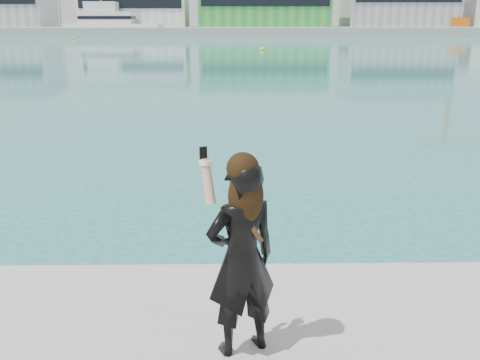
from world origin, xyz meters
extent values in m
cube|color=#9E9E99|center=(0.00, 130.00, 1.00)|extent=(320.00, 40.00, 2.00)
cube|color=silver|center=(-22.00, 128.00, 6.50)|extent=(24.00, 15.00, 9.00)
cube|color=black|center=(-22.00, 120.40, 6.95)|extent=(22.80, 0.20, 1.98)
cube|color=green|center=(8.00, 128.00, 7.00)|extent=(30.00, 16.00, 10.00)
cube|color=black|center=(8.00, 119.90, 7.50)|extent=(28.50, 0.20, 2.20)
cube|color=gray|center=(40.00, 128.00, 8.00)|extent=(25.00, 15.00, 12.00)
cube|color=orange|center=(52.00, 122.00, 3.00)|extent=(4.00, 4.00, 2.00)
cylinder|color=silver|center=(-38.00, 121.00, 6.00)|extent=(0.16, 0.16, 8.00)
cylinder|color=silver|center=(22.00, 121.00, 6.00)|extent=(0.16, 0.16, 8.00)
cube|color=silver|center=(-25.50, 117.89, 1.37)|extent=(20.71, 6.47, 2.73)
cube|color=silver|center=(-26.64, 117.93, 3.99)|extent=(11.56, 5.22, 2.51)
cube|color=silver|center=(-27.78, 117.98, 6.26)|extent=(6.98, 4.13, 2.05)
cube|color=black|center=(-26.64, 117.93, 3.99)|extent=(11.80, 5.34, 0.68)
sphere|color=#FFF00D|center=(3.98, 59.64, 0.00)|extent=(0.50, 0.50, 0.50)
sphere|color=#FFF00D|center=(-28.91, 98.50, 0.00)|extent=(0.50, 0.50, 0.50)
imported|color=black|center=(0.42, -0.53, 1.56)|extent=(0.66, 0.56, 1.53)
sphere|color=black|center=(0.43, -0.55, 2.28)|extent=(0.23, 0.23, 0.23)
ellipsoid|color=black|center=(0.45, -0.59, 2.08)|extent=(0.25, 0.13, 0.41)
cylinder|color=tan|center=(0.18, -0.52, 2.17)|extent=(0.14, 0.19, 0.33)
cylinder|color=white|center=(0.16, -0.49, 2.31)|extent=(0.09, 0.09, 0.03)
cube|color=black|center=(0.15, -0.45, 2.36)|extent=(0.06, 0.03, 0.11)
cube|color=#4C2D14|center=(0.48, -0.59, 1.87)|extent=(0.20, 0.10, 0.31)
camera|label=1|loc=(0.35, -4.18, 3.27)|focal=40.00mm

